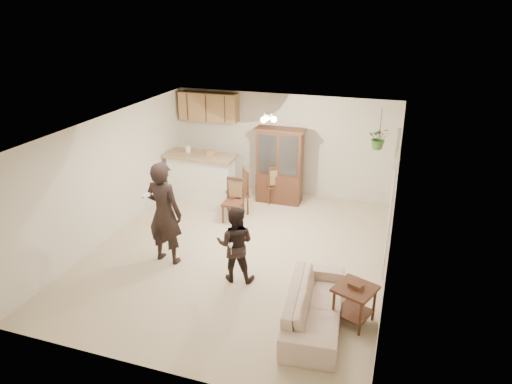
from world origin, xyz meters
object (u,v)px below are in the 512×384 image
(child, at_px, (235,245))
(chair_hutch_left, at_px, (238,201))
(chair_bar, at_px, (233,210))
(sofa, at_px, (315,302))
(chair_hutch_right, at_px, (274,191))
(adult, at_px, (164,217))
(china_hutch, at_px, (280,166))
(side_table, at_px, (354,304))

(child, distance_m, chair_hutch_left, 2.76)
(child, distance_m, chair_bar, 2.34)
(child, bearing_deg, sofa, 145.43)
(chair_hutch_left, distance_m, chair_hutch_right, 1.07)
(adult, xyz_separation_m, chair_hutch_left, (0.53, 2.39, -0.61))
(child, xyz_separation_m, chair_hutch_left, (-0.91, 2.57, -0.38))
(child, bearing_deg, chair_hutch_left, -79.22)
(adult, xyz_separation_m, chair_bar, (0.58, 1.95, -0.63))
(sofa, distance_m, china_hutch, 4.61)
(child, height_order, chair_bar, child)
(sofa, bearing_deg, side_table, -75.20)
(side_table, xyz_separation_m, chair_hutch_left, (-3.01, 3.12, -0.03))
(china_hutch, distance_m, chair_bar, 1.64)
(chair_hutch_left, bearing_deg, chair_hutch_right, 110.67)
(child, xyz_separation_m, side_table, (2.10, -0.55, -0.36))
(china_hutch, xyz_separation_m, chair_hutch_right, (-0.13, -0.04, -0.63))
(sofa, bearing_deg, chair_hutch_left, 31.38)
(child, height_order, china_hutch, china_hutch)
(side_table, bearing_deg, adult, 168.32)
(chair_hutch_left, xyz_separation_m, chair_hutch_right, (0.61, 0.88, -0.02))
(adult, bearing_deg, side_table, 174.86)
(chair_bar, bearing_deg, china_hutch, 62.28)
(china_hutch, bearing_deg, sofa, -68.33)
(child, distance_m, side_table, 2.20)
(adult, relative_size, chair_hutch_right, 1.86)
(side_table, bearing_deg, child, 165.44)
(chair_bar, distance_m, chair_hutch_right, 1.43)
(china_hutch, bearing_deg, child, -87.50)
(china_hutch, distance_m, chair_hutch_right, 0.64)
(china_hutch, xyz_separation_m, side_table, (2.28, -4.04, -0.58))
(adult, relative_size, china_hutch, 0.99)
(chair_hutch_right, bearing_deg, chair_bar, 32.52)
(side_table, relative_size, chair_hutch_right, 0.74)
(adult, xyz_separation_m, chair_hutch_right, (1.13, 3.27, -0.63))
(chair_bar, bearing_deg, sofa, -51.31)
(child, distance_m, chair_hutch_right, 3.49)
(adult, relative_size, chair_hutch_left, 1.74)
(chair_bar, height_order, chair_hutch_right, chair_hutch_right)
(sofa, height_order, adult, adult)
(chair_bar, bearing_deg, side_table, -43.29)
(chair_hutch_right, bearing_deg, child, 60.37)
(child, bearing_deg, chair_hutch_right, -93.66)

